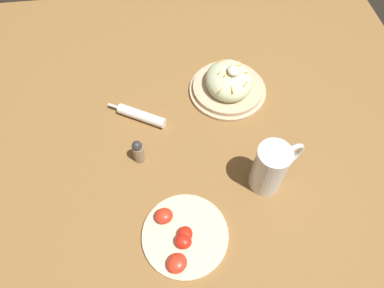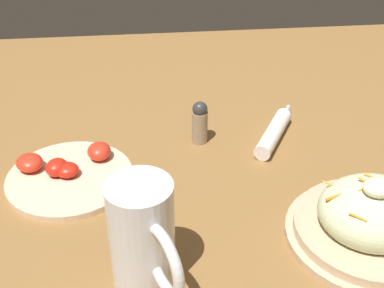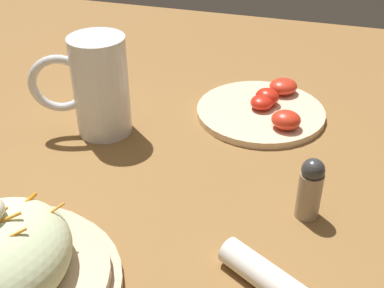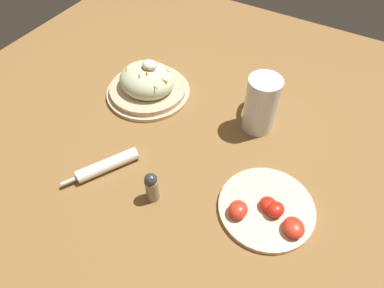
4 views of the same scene
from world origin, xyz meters
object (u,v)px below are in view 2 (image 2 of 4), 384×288
Objects in this scene: salad_plate at (372,220)px; salt_shaker at (200,122)px; tomato_plate at (68,174)px; napkin_roll at (274,133)px; beer_mug at (143,240)px.

salad_plate reaches higher than salt_shaker.
salad_plate is at bearing 156.71° from tomato_plate.
salt_shaker is at bearing -158.33° from tomato_plate.
napkin_roll is (0.07, -0.27, -0.02)m from salad_plate.
tomato_plate is (0.12, -0.23, -0.06)m from beer_mug.
salad_plate is at bearing 104.91° from napkin_roll.
tomato_plate is at bearing -62.37° from beer_mug.
beer_mug is 1.85× the size of salt_shaker.
tomato_plate is at bearing -23.29° from salad_plate.
beer_mug reaches higher than salad_plate.
beer_mug reaches higher than tomato_plate.
tomato_plate is at bearing 12.58° from napkin_roll.
salt_shaker is (0.13, -0.01, 0.03)m from napkin_roll.
napkin_roll is 0.82× the size of tomato_plate.
salt_shaker reaches higher than napkin_roll.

